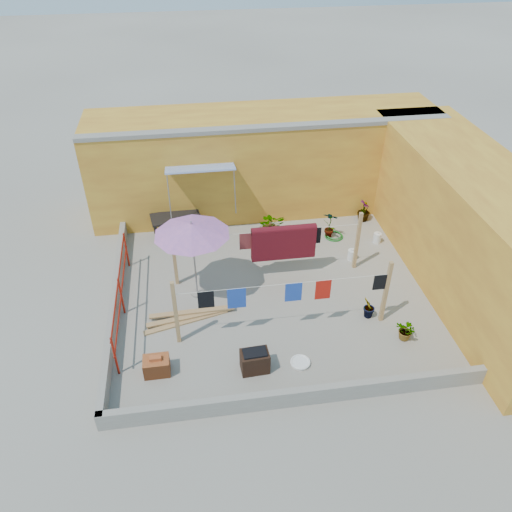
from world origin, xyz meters
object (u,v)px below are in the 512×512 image
object	(u,v)px
outdoor_table	(176,218)
plant_back_a	(271,225)
brick_stack	(157,366)
water_jug_a	(377,238)
white_basin	(300,362)
water_jug_b	(352,255)
green_hose	(334,236)
patio_umbrella	(192,230)
brazier	(255,361)

from	to	relation	value
outdoor_table	plant_back_a	bearing A→B (deg)	-10.96
outdoor_table	plant_back_a	xyz separation A→B (m)	(2.87, -0.56, -0.19)
outdoor_table	brick_stack	size ratio (longest dim) A/B	2.75
water_jug_a	white_basin	bearing A→B (deg)	-127.26
water_jug_b	green_hose	world-z (taller)	water_jug_b
water_jug_a	patio_umbrella	bearing A→B (deg)	-163.55
brazier	plant_back_a	distance (m)	5.33
patio_umbrella	water_jug_b	size ratio (longest dim) A/B	6.21
water_jug_b	patio_umbrella	bearing A→B (deg)	-168.68
brazier	plant_back_a	size ratio (longest dim) A/B	0.74
brick_stack	brazier	bearing A→B (deg)	-6.03
water_jug_a	water_jug_b	bearing A→B (deg)	-144.62
brazier	water_jug_b	world-z (taller)	brazier
patio_umbrella	outdoor_table	xyz separation A→B (m)	(-0.47, 2.93, -1.41)
water_jug_a	green_hose	bearing A→B (deg)	158.36
brick_stack	white_basin	bearing A→B (deg)	-3.90
brick_stack	water_jug_a	xyz separation A→B (m)	(6.56, 4.21, -0.05)
brick_stack	brazier	world-z (taller)	brazier
brazier	white_basin	size ratio (longest dim) A/B	1.39
patio_umbrella	white_basin	size ratio (longest dim) A/B	4.92
plant_back_a	green_hose	bearing A→B (deg)	-7.67
water_jug_a	outdoor_table	bearing A→B (deg)	167.84
patio_umbrella	plant_back_a	bearing A→B (deg)	44.69
plant_back_a	brazier	bearing A→B (deg)	-103.74
outdoor_table	green_hose	xyz separation A→B (m)	(4.81, -0.82, -0.59)
brick_stack	white_basin	distance (m)	3.21
patio_umbrella	white_basin	distance (m)	4.06
brazier	white_basin	world-z (taller)	brazier
brick_stack	green_hose	bearing A→B (deg)	41.18
green_hose	outdoor_table	bearing A→B (deg)	170.35
brick_stack	white_basin	world-z (taller)	brick_stack
water_jug_a	green_hose	size ratio (longest dim) A/B	0.64
water_jug_b	plant_back_a	xyz separation A→B (m)	(-2.11, 1.47, 0.27)
brick_stack	outdoor_table	bearing A→B (deg)	84.31
outdoor_table	water_jug_a	bearing A→B (deg)	-12.16
water_jug_a	green_hose	distance (m)	1.31
patio_umbrella	outdoor_table	world-z (taller)	patio_umbrella
patio_umbrella	green_hose	distance (m)	5.23
brazier	water_jug_b	xyz separation A→B (m)	(3.38, 3.70, -0.11)
white_basin	plant_back_a	world-z (taller)	plant_back_a
brazier	white_basin	distance (m)	1.07
patio_umbrella	white_basin	xyz separation A→B (m)	(2.18, -2.79, -2.00)
outdoor_table	water_jug_a	xyz separation A→B (m)	(6.02, -1.30, -0.47)
patio_umbrella	outdoor_table	distance (m)	3.29
patio_umbrella	white_basin	world-z (taller)	patio_umbrella
patio_umbrella	water_jug_a	size ratio (longest dim) A/B	6.17
patio_umbrella	green_hose	size ratio (longest dim) A/B	3.94
outdoor_table	green_hose	size ratio (longest dim) A/B	2.74
brazier	green_hose	world-z (taller)	brazier
brazier	brick_stack	bearing A→B (deg)	173.97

